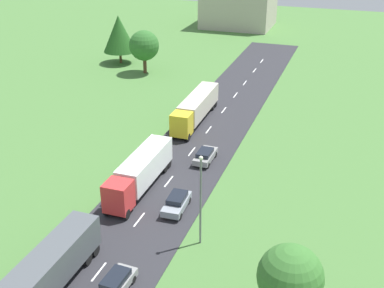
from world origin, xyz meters
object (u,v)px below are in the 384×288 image
lamppost_second (201,196)px  truck_second (140,171)px  car_fourth (205,156)px  tree_lime (144,46)px  car_second (115,284)px  truck_lead (42,276)px  tree_pine (290,277)px  distant_building (239,6)px  tree_maple (119,34)px  truck_third (196,107)px  car_third (177,202)px

lamppost_second → truck_second: bearing=142.5°
car_fourth → tree_lime: bearing=125.2°
truck_second → car_second: truck_second is taller
truck_lead → lamppost_second: size_ratio=1.54×
tree_pine → distant_building: 97.35m
truck_second → car_second: bearing=-72.9°
lamppost_second → tree_pine: (8.70, -7.50, -0.09)m
lamppost_second → tree_maple: (-31.55, 47.83, 0.77)m
tree_lime → truck_second: bearing=-66.7°
truck_third → car_third: (5.31, -21.52, -1.22)m
truck_lead → tree_pine: size_ratio=1.90×
car_third → distant_building: 83.16m
car_fourth → distant_building: size_ratio=0.26×
truck_third → lamppost_second: 27.45m
tree_pine → tree_maple: bearing=126.0°
truck_third → tree_maple: tree_maple is taller
distant_building → car_second: bearing=-81.4°
tree_maple → truck_third: bearing=-44.5°
truck_lead → car_fourth: 25.48m
car_third → tree_maple: size_ratio=0.50×
truck_lead → tree_lime: bearing=106.3°
car_second → tree_maple: tree_maple is taller
truck_second → tree_lime: bearing=113.3°
truck_third → tree_lime: size_ratio=1.86×
truck_second → truck_third: (-0.34, 19.02, -0.02)m
car_second → tree_maple: size_ratio=0.51×
car_second → lamppost_second: 9.94m
tree_pine → tree_lime: bearing=123.1°
truck_third → distant_building: size_ratio=0.85×
tree_lime → car_third: bearing=-62.1°
tree_pine → tree_lime: tree_lime is taller
lamppost_second → tree_pine: size_ratio=1.24×
truck_second → tree_lime: tree_lime is taller
lamppost_second → tree_maple: bearing=123.4°
tree_maple → car_third: bearing=-57.5°
truck_second → tree_pine: tree_pine is taller
truck_second → car_third: (4.97, -2.51, -1.24)m
car_fourth → distant_building: bearing=101.3°
car_third → car_fourth: car_third is taller
tree_maple → tree_lime: 8.04m
car_second → distant_building: (-14.28, 94.09, 4.08)m
truck_lead → tree_pine: tree_pine is taller
truck_third → tree_pine: (17.81, -33.25, 2.62)m
car_third → tree_lime: size_ratio=0.58×
truck_lead → car_second: truck_lead is taller
car_fourth → tree_maple: (-27.31, 33.11, 4.72)m
truck_lead → truck_third: truck_lead is taller
car_second → lamppost_second: (4.19, 8.11, 3.95)m
tree_maple → tree_pine: (40.25, -55.33, -0.85)m
car_second → truck_third: bearing=98.3°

